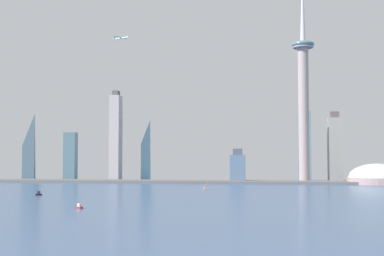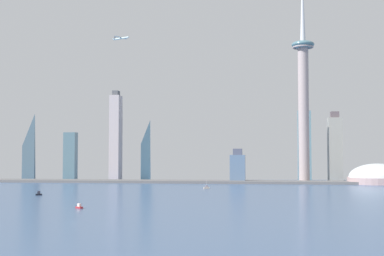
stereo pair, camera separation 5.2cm
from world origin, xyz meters
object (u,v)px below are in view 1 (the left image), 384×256
skyscraper_3 (70,156)px  observation_tower (303,88)px  boat_0 (39,194)px  boat_1 (206,188)px  skyscraper_2 (238,167)px  skyscraper_4 (31,141)px  skyscraper_0 (116,137)px  skyscraper_6 (147,147)px  skyscraper_5 (304,146)px  airplane (121,38)px  skyscraper_1 (335,148)px  stadium_dome (378,178)px  boat_2 (79,207)px

skyscraper_3 → observation_tower: bearing=-4.4°
boat_0 → boat_1: 224.16m
skyscraper_2 → skyscraper_4: size_ratio=0.37×
skyscraper_0 → skyscraper_6: bearing=31.0°
skyscraper_2 → boat_1: size_ratio=5.17×
skyscraper_0 → boat_0: bearing=-87.0°
skyscraper_0 → skyscraper_6: size_ratio=1.32×
skyscraper_4 → boat_0: size_ratio=20.05×
boat_0 → skyscraper_5: bearing=28.8°
skyscraper_2 → skyscraper_4: skyscraper_4 is taller
skyscraper_6 → airplane: (-22.13, -103.48, 181.18)m
boat_0 → skyscraper_1: bearing=26.0°
skyscraper_0 → skyscraper_3: size_ratio=1.88×
observation_tower → boat_0: (-311.46, -338.05, -155.00)m
skyscraper_5 → boat_0: 502.54m
stadium_dome → skyscraper_5: size_ratio=0.66×
observation_tower → boat_0: 485.08m
observation_tower → skyscraper_6: bearing=164.8°
skyscraper_6 → observation_tower: bearing=-15.2°
boat_0 → boat_2: 169.54m
stadium_dome → boat_0: bearing=-143.6°
observation_tower → skyscraper_4: (-494.55, 50.94, -84.81)m
skyscraper_1 → boat_2: skyscraper_1 is taller
skyscraper_6 → boat_0: bearing=-94.2°
skyscraper_4 → boat_0: 435.62m
skyscraper_2 → skyscraper_5: size_ratio=0.39×
observation_tower → skyscraper_3: (-411.71, 31.76, -113.55)m
skyscraper_0 → skyscraper_1: size_ratio=1.33×
skyscraper_5 → skyscraper_3: bearing=-177.7°
observation_tower → boat_0: bearing=-132.7°
skyscraper_6 → boat_1: (139.97, -268.32, -59.58)m
boat_1 → boat_2: (-74.91, -286.16, -0.30)m
observation_tower → skyscraper_4: observation_tower is taller
observation_tower → skyscraper_6: 306.60m
stadium_dome → skyscraper_4: skyscraper_4 is taller
skyscraper_3 → skyscraper_6: size_ratio=0.70×
skyscraper_3 → skyscraper_6: 139.01m
boat_1 → skyscraper_4: bearing=121.4°
stadium_dome → skyscraper_2: 220.99m
skyscraper_2 → skyscraper_6: size_ratio=0.45×
boat_2 → airplane: size_ratio=0.24×
boat_0 → boat_2: (95.26, -140.25, -0.26)m
boat_2 → airplane: (-87.18, 450.99, 241.05)m
skyscraper_3 → boat_2: skyscraper_3 is taller
skyscraper_5 → skyscraper_6: bearing=174.5°
boat_1 → skyscraper_0: bearing=104.6°
stadium_dome → skyscraper_4: size_ratio=0.62×
skyscraper_3 → boat_0: 385.39m
skyscraper_3 → airplane: 234.44m
skyscraper_1 → stadium_dome: bearing=-62.6°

